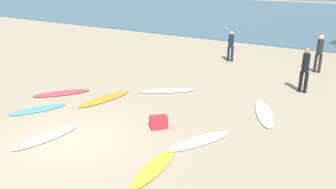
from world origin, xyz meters
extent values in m
plane|color=tan|center=(0.00, 0.00, 0.00)|extent=(120.00, 120.00, 0.00)
cube|color=#426675|center=(0.00, 36.59, 0.04)|extent=(120.00, 40.00, 0.08)
ellipsoid|color=#EDE9BF|center=(3.90, 4.85, 0.04)|extent=(1.55, 2.48, 0.09)
ellipsoid|color=orange|center=(-1.65, 2.96, 0.04)|extent=(0.87, 2.46, 0.09)
ellipsoid|color=silver|center=(-0.80, -0.41, 0.04)|extent=(0.79, 2.13, 0.08)
ellipsoid|color=white|center=(-0.18, 5.04, 0.04)|extent=(2.12, 1.88, 0.08)
ellipsoid|color=#D3424D|center=(-3.52, 2.49, 0.04)|extent=(1.74, 2.09, 0.09)
ellipsoid|color=white|center=(3.04, 1.84, 0.04)|extent=(1.37, 2.23, 0.09)
ellipsoid|color=#4CA2D6|center=(-2.85, 0.86, 0.03)|extent=(1.25, 1.94, 0.07)
ellipsoid|color=yellow|center=(2.78, -0.04, 0.04)|extent=(0.72, 2.00, 0.09)
cylinder|color=#191E33|center=(-0.22, 11.20, 0.39)|extent=(0.14, 0.14, 0.79)
cylinder|color=#191E33|center=(-0.04, 11.28, 0.39)|extent=(0.14, 0.14, 0.79)
cylinder|color=#191E33|center=(-0.13, 11.24, 1.11)|extent=(0.37, 0.37, 0.66)
sphere|color=tan|center=(-0.13, 11.24, 1.55)|extent=(0.21, 0.21, 0.21)
cylinder|color=black|center=(4.53, 7.97, 0.43)|extent=(0.14, 0.14, 0.86)
cylinder|color=black|center=(4.33, 7.97, 0.43)|extent=(0.14, 0.14, 0.86)
cylinder|color=black|center=(4.43, 7.97, 1.22)|extent=(0.28, 0.28, 0.72)
sphere|color=#9E7051|center=(4.43, 7.97, 1.69)|extent=(0.23, 0.23, 0.23)
cylinder|color=black|center=(4.21, 11.43, 0.43)|extent=(0.14, 0.14, 0.87)
cylinder|color=black|center=(4.41, 11.46, 0.43)|extent=(0.14, 0.14, 0.87)
cylinder|color=black|center=(4.31, 11.45, 1.23)|extent=(0.32, 0.32, 0.72)
sphere|color=beige|center=(4.31, 11.45, 1.71)|extent=(0.24, 0.24, 0.24)
cube|color=#B2282D|center=(1.52, 1.98, 0.19)|extent=(0.59, 0.62, 0.39)
camera|label=1|loc=(7.06, -5.95, 4.50)|focal=36.58mm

